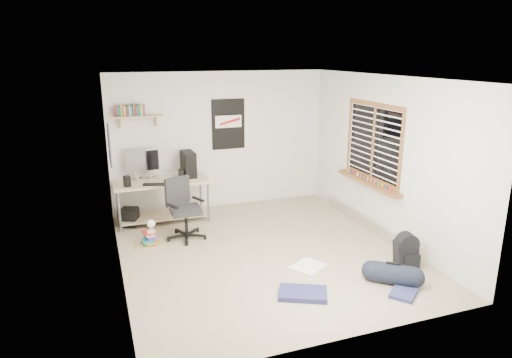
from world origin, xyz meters
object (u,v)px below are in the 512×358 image
object	(u,v)px
office_chair	(186,209)
book_stack	(150,236)
desk	(163,201)
backpack	(406,254)
duffel_bag	(393,273)

from	to	relation	value
office_chair	book_stack	size ratio (longest dim) A/B	2.39
desk	office_chair	world-z (taller)	office_chair
backpack	duffel_bag	xyz separation A→B (m)	(-0.43, -0.31, -0.06)
office_chair	book_stack	distance (m)	0.68
backpack	duffel_bag	distance (m)	0.53
backpack	book_stack	world-z (taller)	backpack
desk	duffel_bag	size ratio (longest dim) A/B	3.04
desk	backpack	size ratio (longest dim) A/B	4.03
desk	office_chair	bearing A→B (deg)	-92.77
office_chair	desk	bearing A→B (deg)	80.24
duffel_bag	book_stack	distance (m)	3.54
desk	office_chair	distance (m)	0.92
desk	backpack	bearing A→B (deg)	-63.22
backpack	book_stack	bearing A→B (deg)	158.34
office_chair	book_stack	xyz separation A→B (m)	(-0.58, -0.07, -0.34)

